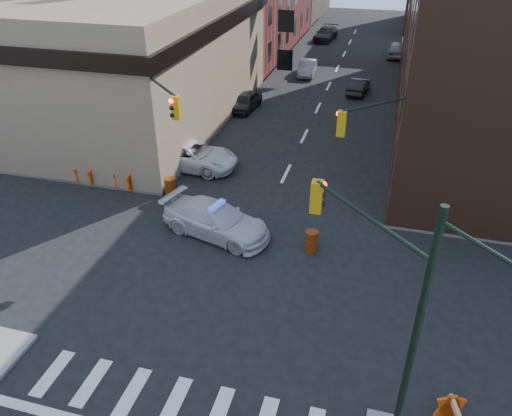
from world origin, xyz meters
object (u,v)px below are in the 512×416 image
Objects in this scene: police_car at (216,220)px; parked_car_enear at (358,86)px; pedestrian_a at (117,159)px; parked_car_wnear at (246,101)px; barrel_road at (312,241)px; barrel_bank at (171,188)px; parked_car_wfar at (307,68)px; barricade_nw_a at (125,180)px; pickup at (191,155)px; pedestrian_b at (59,159)px.

parked_car_enear is at bearing 4.48° from police_car.
pedestrian_a is (-7.59, 4.31, 0.34)m from police_car.
parked_car_wnear is 2.02× the size of pedestrian_a.
barrel_bank reaches higher than barrel_road.
pedestrian_a is at bearing 159.42° from barrel_bank.
barricade_nw_a is at bearing -106.33° from parked_car_wfar.
pickup reaches higher than parked_car_wfar.
parked_car_enear is at bearing 76.57° from barricade_nw_a.
police_car is at bearing -10.18° from barricade_nw_a.
pickup is 4.43m from barricade_nw_a.
barrel_road is (0.08, -23.98, -0.13)m from parked_car_enear.
barricade_nw_a is at bearing 177.94° from barrel_bank.
pedestrian_b is (-6.98, -3.17, 0.32)m from pickup.
pedestrian_b reaches higher than pickup.
pickup is 10.93m from barrel_road.
pedestrian_a is 3.42m from pedestrian_b.
barricade_nw_a is (-2.49, -3.66, -0.18)m from pickup.
pedestrian_a is 13.08m from barrel_road.
police_car reaches higher than parked_car_enear.
barrel_bank is (7.28, -0.59, -0.55)m from pedestrian_b.
pickup reaches higher than barrel_bank.
police_car is 17.66m from parked_car_wnear.
barrel_bank is at bearing -24.86° from pedestrian_b.
barricade_nw_a is at bearing 164.47° from barrel_road.
police_car is at bearing -37.96° from barrel_bank.
barrel_road is 0.82× the size of barricade_nw_a.
parked_car_wnear is 15.71m from pedestrian_b.
barrel_bank reaches higher than barricade_nw_a.
pedestrian_a is 1.02× the size of pedestrian_b.
parked_car_enear is 3.11× the size of barricade_nw_a.
parked_car_enear is 3.46× the size of barrel_bank.
barrel_road is (12.27, -4.47, -0.62)m from pedestrian_a.
pickup is 7.67m from pedestrian_b.
pedestrian_a reaches higher than parked_car_wnear.
barrel_bank is (-8.30, 2.98, 0.05)m from barrel_road.
pickup reaches higher than parked_car_enear.
barrel_road is at bearing -1.19° from barricade_nw_a.
parked_car_wnear is at bearing 82.83° from pedestrian_a.
pedestrian_b is (-7.32, -13.89, 0.44)m from parked_car_wnear.
parked_car_wfar is at bearing 83.24° from barrel_bank.
pedestrian_a is (-4.02, -12.99, 0.46)m from parked_car_wnear.
pedestrian_b is 4.55m from barricade_nw_a.
barricade_nw_a is (4.49, -0.49, -0.50)m from pedestrian_b.
pickup is 21.80m from parked_car_wfar.
barrel_road is at bearing -123.56° from pickup.
pedestrian_a is at bearing 126.20° from pickup.
parked_car_wfar is 3.66× the size of barrel_bank.
barricade_nw_a is (-2.79, 0.10, 0.06)m from barrel_bank.
pedestrian_a is at bearing -4.96° from pedestrian_b.
parked_car_wnear is at bearing 115.30° from barrel_road.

